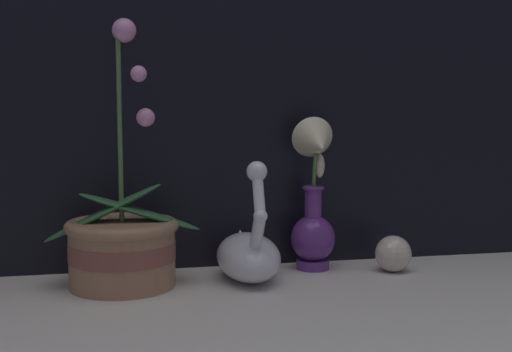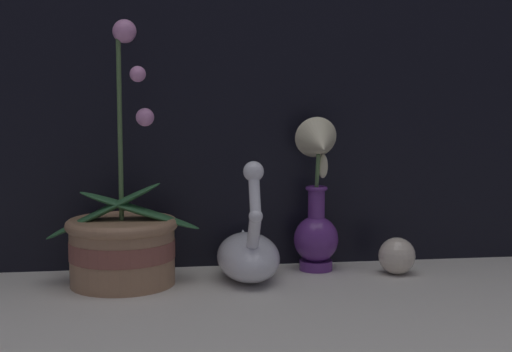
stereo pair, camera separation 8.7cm
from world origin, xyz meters
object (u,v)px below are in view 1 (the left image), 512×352
blue_vase (315,203)px  orchid_potted_plant (122,244)px  glass_sphere (393,254)px  swan_figurine (248,253)px

blue_vase → orchid_potted_plant: bearing=-172.3°
orchid_potted_plant → glass_sphere: orchid_potted_plant is taller
orchid_potted_plant → swan_figurine: orchid_potted_plant is taller
orchid_potted_plant → glass_sphere: 0.49m
orchid_potted_plant → blue_vase: orchid_potted_plant is taller
orchid_potted_plant → blue_vase: 0.36m
swan_figurine → blue_vase: size_ratio=0.76×
swan_figurine → glass_sphere: swan_figurine is taller
orchid_potted_plant → swan_figurine: size_ratio=2.08×
orchid_potted_plant → blue_vase: bearing=7.7°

